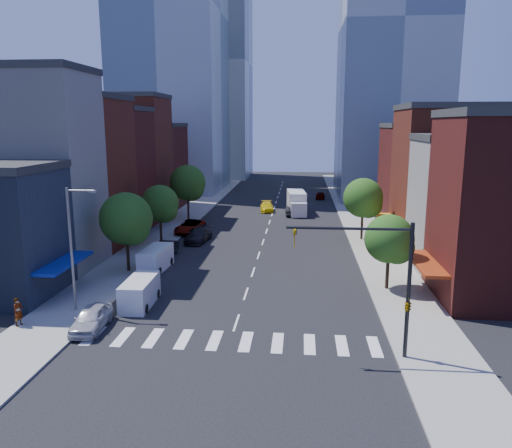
{
  "coord_description": "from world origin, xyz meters",
  "views": [
    {
      "loc": [
        4.29,
        -32.21,
        13.54
      ],
      "look_at": [
        0.47,
        9.86,
        5.0
      ],
      "focal_mm": 35.0,
      "sensor_mm": 36.0,
      "label": 1
    }
  ],
  "objects_px": {
    "pedestrian_near": "(18,312)",
    "traffic_car_oncoming": "(291,211)",
    "cargo_van_near": "(139,293)",
    "box_truck": "(297,203)",
    "taxi": "(267,207)",
    "parked_car_front": "(91,318)",
    "traffic_car_far": "(320,195)",
    "cargo_van_far": "(155,259)",
    "parked_car_second": "(166,249)",
    "parked_car_rear": "(198,235)",
    "pedestrian_far": "(146,256)",
    "parked_car_third": "(190,227)"
  },
  "relations": [
    {
      "from": "pedestrian_near",
      "to": "traffic_car_oncoming",
      "type": "bearing_deg",
      "value": -5.63
    },
    {
      "from": "cargo_van_near",
      "to": "box_truck",
      "type": "relative_size",
      "value": 0.57
    },
    {
      "from": "taxi",
      "to": "cargo_van_near",
      "type": "bearing_deg",
      "value": -104.29
    },
    {
      "from": "parked_car_front",
      "to": "box_truck",
      "type": "xyz_separation_m",
      "value": [
        13.16,
        45.34,
        0.8
      ]
    },
    {
      "from": "taxi",
      "to": "traffic_car_far",
      "type": "bearing_deg",
      "value": 52.26
    },
    {
      "from": "cargo_van_near",
      "to": "cargo_van_far",
      "type": "distance_m",
      "value": 9.53
    },
    {
      "from": "taxi",
      "to": "traffic_car_far",
      "type": "distance_m",
      "value": 16.46
    },
    {
      "from": "traffic_car_oncoming",
      "to": "parked_car_front",
      "type": "bearing_deg",
      "value": 69.21
    },
    {
      "from": "parked_car_second",
      "to": "traffic_car_far",
      "type": "xyz_separation_m",
      "value": [
        17.34,
        41.99,
        -0.12
      ]
    },
    {
      "from": "traffic_car_far",
      "to": "pedestrian_near",
      "type": "height_order",
      "value": "pedestrian_near"
    },
    {
      "from": "parked_car_rear",
      "to": "pedestrian_near",
      "type": "xyz_separation_m",
      "value": [
        -7.0,
        -25.65,
        0.34
      ]
    },
    {
      "from": "taxi",
      "to": "pedestrian_near",
      "type": "distance_m",
      "value": 48.77
    },
    {
      "from": "cargo_van_near",
      "to": "pedestrian_far",
      "type": "distance_m",
      "value": 11.02
    },
    {
      "from": "cargo_van_near",
      "to": "taxi",
      "type": "bearing_deg",
      "value": 79.69
    },
    {
      "from": "taxi",
      "to": "traffic_car_far",
      "type": "relative_size",
      "value": 1.28
    },
    {
      "from": "pedestrian_near",
      "to": "pedestrian_far",
      "type": "xyz_separation_m",
      "value": [
        4.0,
        15.42,
        -0.14
      ]
    },
    {
      "from": "parked_car_second",
      "to": "taxi",
      "type": "xyz_separation_m",
      "value": [
        8.5,
        28.11,
        -0.06
      ]
    },
    {
      "from": "parked_car_rear",
      "to": "box_truck",
      "type": "height_order",
      "value": "box_truck"
    },
    {
      "from": "box_truck",
      "to": "traffic_car_oncoming",
      "type": "bearing_deg",
      "value": -119.52
    },
    {
      "from": "cargo_van_far",
      "to": "box_truck",
      "type": "height_order",
      "value": "box_truck"
    },
    {
      "from": "parked_car_second",
      "to": "cargo_van_near",
      "type": "xyz_separation_m",
      "value": [
        1.79,
        -14.0,
        0.25
      ]
    },
    {
      "from": "parked_car_third",
      "to": "pedestrian_near",
      "type": "height_order",
      "value": "pedestrian_near"
    },
    {
      "from": "traffic_car_far",
      "to": "taxi",
      "type": "bearing_deg",
      "value": 61.42
    },
    {
      "from": "parked_car_rear",
      "to": "cargo_van_near",
      "type": "relative_size",
      "value": 1.11
    },
    {
      "from": "parked_car_front",
      "to": "cargo_van_far",
      "type": "xyz_separation_m",
      "value": [
        0.25,
        14.02,
        0.26
      ]
    },
    {
      "from": "cargo_van_far",
      "to": "cargo_van_near",
      "type": "bearing_deg",
      "value": -77.21
    },
    {
      "from": "parked_car_second",
      "to": "parked_car_rear",
      "type": "bearing_deg",
      "value": 74.07
    },
    {
      "from": "traffic_car_oncoming",
      "to": "pedestrian_far",
      "type": "xyz_separation_m",
      "value": [
        -13.3,
        -28.11,
        0.28
      ]
    },
    {
      "from": "parked_car_front",
      "to": "parked_car_third",
      "type": "distance_m",
      "value": 30.01
    },
    {
      "from": "taxi",
      "to": "parked_car_second",
      "type": "bearing_deg",
      "value": -112.06
    },
    {
      "from": "parked_car_second",
      "to": "cargo_van_near",
      "type": "relative_size",
      "value": 0.96
    },
    {
      "from": "cargo_van_near",
      "to": "pedestrian_near",
      "type": "bearing_deg",
      "value": -146.24
    },
    {
      "from": "cargo_van_far",
      "to": "taxi",
      "type": "xyz_separation_m",
      "value": [
        8.25,
        32.7,
        -0.32
      ]
    },
    {
      "from": "parked_car_rear",
      "to": "traffic_car_far",
      "type": "distance_m",
      "value": 38.3
    },
    {
      "from": "parked_car_front",
      "to": "taxi",
      "type": "bearing_deg",
      "value": 76.4
    },
    {
      "from": "taxi",
      "to": "pedestrian_near",
      "type": "xyz_separation_m",
      "value": [
        -13.5,
        -46.86,
        0.41
      ]
    },
    {
      "from": "parked_car_second",
      "to": "pedestrian_near",
      "type": "relative_size",
      "value": 2.41
    },
    {
      "from": "parked_car_front",
      "to": "pedestrian_near",
      "type": "bearing_deg",
      "value": 178.33
    },
    {
      "from": "parked_car_second",
      "to": "pedestrian_far",
      "type": "xyz_separation_m",
      "value": [
        -1.0,
        -3.34,
        0.21
      ]
    },
    {
      "from": "box_truck",
      "to": "pedestrian_far",
      "type": "distance_m",
      "value": 33.24
    },
    {
      "from": "traffic_car_oncoming",
      "to": "parked_car_second",
      "type": "bearing_deg",
      "value": 58.63
    },
    {
      "from": "parked_car_rear",
      "to": "parked_car_third",
      "type": "bearing_deg",
      "value": 120.39
    },
    {
      "from": "traffic_car_oncoming",
      "to": "pedestrian_far",
      "type": "bearing_deg",
      "value": 59.72
    },
    {
      "from": "traffic_car_far",
      "to": "parked_car_front",
      "type": "bearing_deg",
      "value": 77.95
    },
    {
      "from": "parked_car_front",
      "to": "box_truck",
      "type": "relative_size",
      "value": 0.54
    },
    {
      "from": "taxi",
      "to": "traffic_car_oncoming",
      "type": "distance_m",
      "value": 5.06
    },
    {
      "from": "parked_car_rear",
      "to": "cargo_van_far",
      "type": "distance_m",
      "value": 11.62
    },
    {
      "from": "parked_car_third",
      "to": "pedestrian_far",
      "type": "distance_m",
      "value": 14.77
    },
    {
      "from": "traffic_car_far",
      "to": "box_truck",
      "type": "distance_m",
      "value": 15.85
    },
    {
      "from": "cargo_van_near",
      "to": "pedestrian_far",
      "type": "height_order",
      "value": "cargo_van_near"
    }
  ]
}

